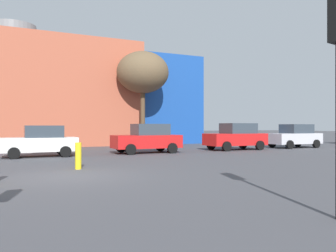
{
  "coord_description": "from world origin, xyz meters",
  "views": [
    {
      "loc": [
        -1.78,
        -11.61,
        1.66
      ],
      "look_at": [
        6.66,
        6.52,
        1.68
      ],
      "focal_mm": 36.29,
      "sensor_mm": 36.0,
      "label": 1
    }
  ],
  "objects_px": {
    "parked_car_4": "(236,137)",
    "bare_tree_0": "(143,73)",
    "parked_car_5": "(295,136)",
    "parked_car_2": "(40,141)",
    "bollard_yellow_1": "(78,156)",
    "parked_car_3": "(147,138)"
  },
  "relations": [
    {
      "from": "parked_car_4",
      "to": "parked_car_5",
      "type": "relative_size",
      "value": 1.03
    },
    {
      "from": "parked_car_2",
      "to": "bare_tree_0",
      "type": "relative_size",
      "value": 0.5
    },
    {
      "from": "parked_car_2",
      "to": "parked_car_3",
      "type": "bearing_deg",
      "value": 180.0
    },
    {
      "from": "parked_car_3",
      "to": "parked_car_5",
      "type": "relative_size",
      "value": 0.99
    },
    {
      "from": "parked_car_5",
      "to": "parked_car_4",
      "type": "bearing_deg",
      "value": 0.0
    },
    {
      "from": "parked_car_3",
      "to": "parked_car_5",
      "type": "xyz_separation_m",
      "value": [
        12.26,
        0.0,
        0.0
      ]
    },
    {
      "from": "parked_car_3",
      "to": "parked_car_4",
      "type": "relative_size",
      "value": 0.97
    },
    {
      "from": "parked_car_2",
      "to": "parked_car_5",
      "type": "height_order",
      "value": "parked_car_5"
    },
    {
      "from": "parked_car_3",
      "to": "bare_tree_0",
      "type": "relative_size",
      "value": 0.53
    },
    {
      "from": "parked_car_2",
      "to": "parked_car_3",
      "type": "distance_m",
      "value": 6.26
    },
    {
      "from": "parked_car_2",
      "to": "parked_car_4",
      "type": "relative_size",
      "value": 0.91
    },
    {
      "from": "parked_car_3",
      "to": "parked_car_5",
      "type": "distance_m",
      "value": 12.26
    },
    {
      "from": "parked_car_2",
      "to": "parked_car_4",
      "type": "bearing_deg",
      "value": -180.0
    },
    {
      "from": "bare_tree_0",
      "to": "bollard_yellow_1",
      "type": "relative_size",
      "value": 7.6
    },
    {
      "from": "parked_car_2",
      "to": "bollard_yellow_1",
      "type": "xyz_separation_m",
      "value": [
        0.89,
        -6.35,
        -0.33
      ]
    },
    {
      "from": "parked_car_3",
      "to": "bollard_yellow_1",
      "type": "distance_m",
      "value": 8.32
    },
    {
      "from": "parked_car_3",
      "to": "bare_tree_0",
      "type": "distance_m",
      "value": 8.65
    },
    {
      "from": "bare_tree_0",
      "to": "parked_car_2",
      "type": "bearing_deg",
      "value": -142.03
    },
    {
      "from": "parked_car_2",
      "to": "parked_car_5",
      "type": "distance_m",
      "value": 18.52
    },
    {
      "from": "parked_car_4",
      "to": "bare_tree_0",
      "type": "xyz_separation_m",
      "value": [
        -4.55,
        6.58,
        5.15
      ]
    },
    {
      "from": "parked_car_5",
      "to": "bare_tree_0",
      "type": "distance_m",
      "value": 13.11
    },
    {
      "from": "parked_car_5",
      "to": "parked_car_2",
      "type": "bearing_deg",
      "value": 0.0
    }
  ]
}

